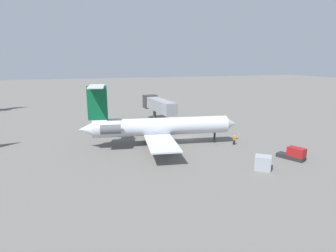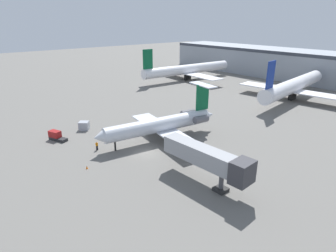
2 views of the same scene
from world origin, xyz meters
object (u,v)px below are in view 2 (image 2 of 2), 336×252
at_px(traffic_cone_near, 87,167).
at_px(parked_airliner_west_mid, 294,86).
at_px(baggage_tug_lead, 56,136).
at_px(ground_crew_marshaller, 97,146).
at_px(jet_bridge, 210,159).
at_px(cargo_container_uld, 84,126).
at_px(parked_airliner_west_end, 187,70).
at_px(regional_jet, 163,124).

xyz_separation_m(traffic_cone_near, parked_airliner_west_mid, (-0.43, 67.15, 4.08)).
relative_size(baggage_tug_lead, traffic_cone_near, 7.69).
bearing_deg(ground_crew_marshaller, jet_bridge, 18.29).
xyz_separation_m(cargo_container_uld, parked_airliner_west_end, (-26.17, 56.16, 3.22)).
relative_size(cargo_container_uld, parked_airliner_west_end, 0.07).
relative_size(ground_crew_marshaller, traffic_cone_near, 3.07).
xyz_separation_m(jet_bridge, ground_crew_marshaller, (-21.91, -7.24, -3.44)).
height_order(regional_jet, baggage_tug_lead, regional_jet).
bearing_deg(parked_airliner_west_mid, baggage_tug_lead, -102.57).
height_order(jet_bridge, parked_airliner_west_mid, parked_airliner_west_mid).
xyz_separation_m(jet_bridge, traffic_cone_near, (-16.32, -11.90, -4.02)).
bearing_deg(traffic_cone_near, parked_airliner_west_mid, 90.37).
relative_size(cargo_container_uld, parked_airliner_west_mid, 0.07).
distance_m(cargo_container_uld, parked_airliner_west_end, 62.04).
distance_m(regional_jet, parked_airliner_west_end, 62.14).
relative_size(regional_jet, parked_airliner_west_end, 0.66).
bearing_deg(baggage_tug_lead, parked_airliner_west_mid, 77.43).
xyz_separation_m(parked_airliner_west_end, parked_airliner_west_mid, (42.88, 3.69, 0.20)).
distance_m(regional_jet, parked_airliner_west_mid, 49.78).
bearing_deg(traffic_cone_near, ground_crew_marshaller, 140.22).
xyz_separation_m(regional_jet, cargo_container_uld, (-15.53, -10.09, -2.45)).
xyz_separation_m(baggage_tug_lead, traffic_cone_near, (15.30, -0.48, -0.56)).
distance_m(cargo_container_uld, parked_airliner_west_mid, 62.23).
bearing_deg(regional_jet, parked_airliner_west_mid, 88.64).
distance_m(ground_crew_marshaller, parked_airliner_west_mid, 62.81).
bearing_deg(cargo_container_uld, traffic_cone_near, -23.09).
relative_size(jet_bridge, baggage_tug_lead, 3.59).
relative_size(baggage_tug_lead, parked_airliner_west_mid, 0.11).
relative_size(baggage_tug_lead, parked_airliner_west_end, 0.10).
xyz_separation_m(jet_bridge, parked_airliner_west_mid, (-16.75, 55.25, 0.07)).
height_order(ground_crew_marshaller, baggage_tug_lead, baggage_tug_lead).
relative_size(jet_bridge, cargo_container_uld, 5.49).
relative_size(ground_crew_marshaller, baggage_tug_lead, 0.40).
bearing_deg(parked_airliner_west_mid, ground_crew_marshaller, -94.72).
bearing_deg(parked_airliner_west_mid, regional_jet, -91.36).
relative_size(ground_crew_marshaller, parked_airliner_west_mid, 0.04).
bearing_deg(parked_airliner_west_mid, jet_bridge, -73.13).
distance_m(jet_bridge, baggage_tug_lead, 33.80).
bearing_deg(baggage_tug_lead, regional_jet, 51.03).
distance_m(cargo_container_uld, traffic_cone_near, 18.65).
bearing_deg(regional_jet, parked_airliner_west_end, 132.15).
bearing_deg(ground_crew_marshaller, regional_jet, 72.66).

